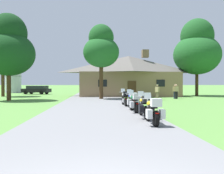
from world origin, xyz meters
TOP-DOWN VIEW (x-y plane):
  - ground_plane at (0.00, 20.00)m, footprint 500.00×500.00m
  - asphalt_driveway at (0.00, 18.00)m, footprint 6.40×80.00m
  - motorcycle_yellow_nearest_to_camera at (2.33, 6.70)m, footprint 0.72×2.08m
  - motorcycle_yellow_second_in_row at (2.40, 8.72)m, footprint 0.72×2.08m
  - motorcycle_green_third_in_row at (2.28, 11.11)m, footprint 0.78×2.08m
  - motorcycle_blue_fourth_in_row at (2.39, 12.95)m, footprint 0.73×2.08m
  - motorcycle_white_farthest_in_row at (2.21, 15.39)m, footprint 0.66×2.08m
  - stone_lodge at (4.60, 30.79)m, footprint 14.19×6.99m
  - bystander_tan_shirt_near_lodge at (9.13, 24.16)m, footprint 0.54×0.27m
  - bystander_tan_shirt_beside_signpost at (9.23, 23.99)m, footprint 0.55×0.22m
  - bystander_tan_shirt_by_tree at (6.56, 22.28)m, footprint 0.39×0.46m
  - tree_left_far at (-12.62, 30.53)m, footprint 4.30×4.30m
  - tree_by_lodge_front at (0.58, 23.82)m, footprint 4.02×4.02m
  - tree_right_of_lodge at (14.36, 30.30)m, footprint 6.61×6.61m
  - tree_left_near at (-9.04, 22.53)m, footprint 5.38×5.38m
  - metal_silo_distant at (-15.71, 44.07)m, footprint 2.98×2.98m
  - parked_black_suv_far_left at (-9.81, 37.56)m, footprint 4.94×3.10m

SIDE VIEW (x-z plane):
  - ground_plane at x=0.00m, z-range 0.00..0.00m
  - asphalt_driveway at x=0.00m, z-range 0.00..0.06m
  - motorcycle_yellow_nearest_to_camera at x=2.33m, z-range -0.04..1.26m
  - motorcycle_yellow_second_in_row at x=2.40m, z-range -0.04..1.26m
  - motorcycle_green_third_in_row at x=2.28m, z-range -0.04..1.26m
  - motorcycle_blue_fourth_in_row at x=2.39m, z-range -0.04..1.26m
  - motorcycle_white_farthest_in_row at x=2.21m, z-range -0.03..1.27m
  - parked_black_suv_far_left at x=-9.81m, z-range 0.08..1.48m
  - bystander_tan_shirt_near_lodge at x=9.13m, z-range 0.10..1.76m
  - bystander_tan_shirt_beside_signpost at x=9.23m, z-range 0.10..1.76m
  - bystander_tan_shirt_by_tree at x=6.56m, z-range 0.11..1.79m
  - stone_lodge at x=4.60m, z-range -0.36..6.21m
  - metal_silo_distant at x=-15.71m, z-range 0.00..7.05m
  - tree_left_near at x=-9.04m, z-range 0.98..10.01m
  - tree_by_lodge_front at x=0.58m, z-range 1.53..9.91m
  - tree_right_of_lodge at x=14.36m, z-range 1.16..12.14m
  - tree_left_far at x=-12.62m, z-range 2.10..12.02m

